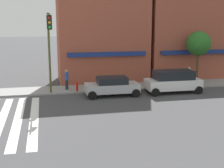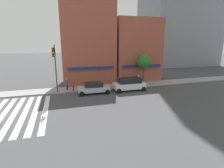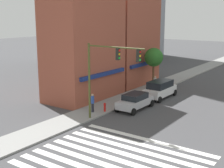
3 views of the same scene
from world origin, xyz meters
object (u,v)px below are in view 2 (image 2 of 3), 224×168
at_px(sedan_silver, 94,88).
at_px(suv_white, 129,84).
at_px(street_tree, 144,62).
at_px(pedestrian_blue_shirt, 67,84).
at_px(pedestrian_white_shirt, 138,80).
at_px(fire_hydrant, 73,88).
at_px(traffic_signal, 55,60).

xyz_separation_m(sedan_silver, suv_white, (5.39, 0.00, 0.19)).
distance_m(sedan_silver, street_tree, 9.97).
relative_size(pedestrian_blue_shirt, pedestrian_white_shirt, 1.00).
relative_size(sedan_silver, fire_hydrant, 5.25).
relative_size(traffic_signal, street_tree, 1.35).
height_order(traffic_signal, sedan_silver, traffic_signal).
bearing_deg(pedestrian_blue_shirt, sedan_silver, 17.78).
bearing_deg(street_tree, pedestrian_blue_shirt, -178.69).
distance_m(traffic_signal, fire_hydrant, 5.19).
height_order(traffic_signal, fire_hydrant, traffic_signal).
bearing_deg(sedan_silver, traffic_signal, -176.65).
bearing_deg(suv_white, fire_hydrant, 168.63).
distance_m(pedestrian_white_shirt, street_tree, 3.28).
xyz_separation_m(fire_hydrant, street_tree, (11.76, 1.10, 3.33)).
xyz_separation_m(traffic_signal, suv_white, (10.31, 0.24, -3.86)).
xyz_separation_m(suv_white, fire_hydrant, (-8.09, 1.70, -0.42)).
height_order(suv_white, pedestrian_blue_shirt, suv_white).
relative_size(traffic_signal, fire_hydrant, 8.00).
bearing_deg(suv_white, street_tree, 37.87).
relative_size(sedan_silver, suv_white, 0.94).
relative_size(sedan_silver, pedestrian_blue_shirt, 2.50).
bearing_deg(traffic_signal, sedan_silver, 2.75).
height_order(pedestrian_blue_shirt, fire_hydrant, pedestrian_blue_shirt).
xyz_separation_m(traffic_signal, pedestrian_white_shirt, (12.69, 2.11, -3.82)).
relative_size(pedestrian_blue_shirt, street_tree, 0.35).
height_order(suv_white, fire_hydrant, suv_white).
distance_m(suv_white, pedestrian_blue_shirt, 9.25).
bearing_deg(street_tree, pedestrian_white_shirt, -144.25).
xyz_separation_m(traffic_signal, pedestrian_blue_shirt, (1.41, 2.75, -3.82)).
height_order(traffic_signal, pedestrian_blue_shirt, traffic_signal).
bearing_deg(suv_white, sedan_silver, -179.51).
xyz_separation_m(sedan_silver, pedestrian_white_shirt, (7.76, 1.87, 0.23)).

